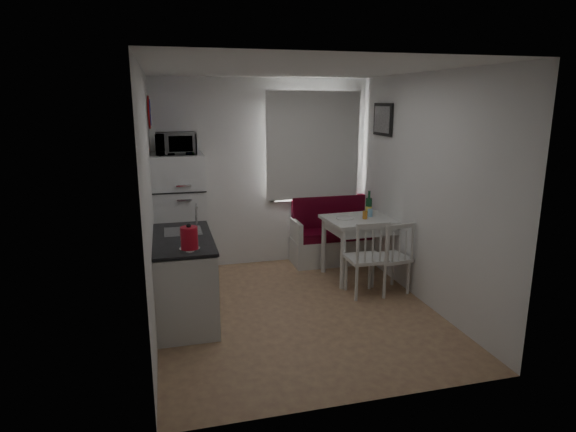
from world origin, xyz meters
The scene contains 22 objects.
floor centered at (0.00, 0.00, 0.00)m, with size 3.00×3.50×0.02m, color #95694F.
ceiling centered at (0.00, 0.00, 2.60)m, with size 3.00×3.50×0.02m, color white.
wall_back centered at (0.00, 1.75, 1.30)m, with size 3.00×0.02×2.60m, color white.
wall_front centered at (0.00, -1.75, 1.30)m, with size 3.00×0.02×2.60m, color white.
wall_left centered at (-1.50, 0.00, 1.30)m, with size 0.02×3.50×2.60m, color white.
wall_right centered at (1.50, 0.00, 1.30)m, with size 0.02×3.50×2.60m, color white.
window centered at (0.70, 1.72, 1.62)m, with size 1.22×0.06×1.47m, color silver.
curtain centered at (0.70, 1.65, 1.68)m, with size 1.35×0.02×1.50m, color white.
kitchen_counter centered at (-1.20, 0.16, 0.46)m, with size 0.62×1.32×1.16m.
wall_sign centered at (-1.47, 1.45, 2.15)m, with size 0.40×0.40×0.03m, color navy.
picture_frame centered at (1.48, 1.10, 2.05)m, with size 0.04×0.52×0.42m, color black.
bench centered at (1.03, 1.51, 0.31)m, with size 1.32×0.51×0.95m.
dining_table centered at (1.18, 0.83, 0.71)m, with size 1.12×0.82×0.80m.
chair_left centered at (0.93, 0.16, 0.58)m, with size 0.44×0.42×0.50m.
chair_right centered at (1.25, 0.17, 0.55)m, with size 0.48×0.46×0.48m.
fridge centered at (-1.18, 1.40, 0.82)m, with size 0.66×0.66×1.64m, color white.
microwave centered at (-1.18, 1.35, 1.77)m, with size 0.49×0.33×0.27m, color white.
kettle centered at (-1.15, -0.36, 1.03)m, with size 0.20×0.20×0.26m, color red.
wine_bottle centered at (1.25, 0.93, 0.97)m, with size 0.08×0.08×0.33m, color #164626, non-canonical shape.
drinking_glass_orange centered at (1.13, 0.78, 0.86)m, with size 0.06×0.06×0.10m, color orange.
drinking_glass_blue centered at (1.25, 0.88, 0.86)m, with size 0.06×0.06×0.11m, color #8DCBF0.
plate centered at (0.88, 0.85, 0.81)m, with size 0.23×0.23×0.02m, color white.
Camera 1 is at (-1.34, -4.81, 2.29)m, focal length 30.00 mm.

